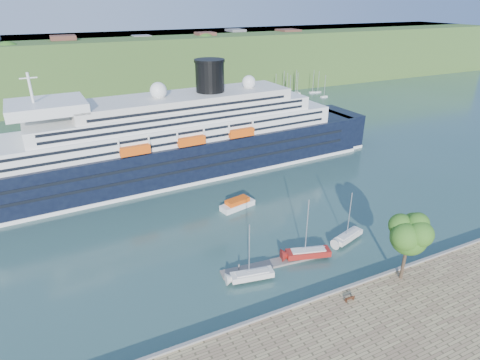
# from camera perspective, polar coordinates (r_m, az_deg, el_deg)

# --- Properties ---
(ground) EXTENTS (400.00, 400.00, 0.00)m
(ground) POSITION_cam_1_polar(r_m,az_deg,el_deg) (58.88, 10.83, -16.82)
(ground) COLOR #2B4D48
(ground) RESTS_ON ground
(far_hillside) EXTENTS (400.00, 50.00, 24.00)m
(far_hillside) POSITION_cam_1_polar(r_m,az_deg,el_deg) (183.63, -16.98, 15.25)
(far_hillside) COLOR #375A24
(far_hillside) RESTS_ON ground
(quay_coping) EXTENTS (220.00, 0.50, 0.30)m
(quay_coping) POSITION_cam_1_polar(r_m,az_deg,el_deg) (58.02, 11.04, -16.08)
(quay_coping) COLOR slate
(quay_coping) RESTS_ON promenade
(cruise_ship) EXTENTS (116.61, 22.17, 26.04)m
(cruise_ship) POSITION_cam_1_polar(r_m,az_deg,el_deg) (91.98, -11.16, 8.01)
(cruise_ship) COLOR black
(cruise_ship) RESTS_ON ground
(park_bench) EXTENTS (1.39, 0.59, 0.89)m
(park_bench) POSITION_cam_1_polar(r_m,az_deg,el_deg) (58.42, 15.31, -15.88)
(park_bench) COLOR #4B2815
(park_bench) RESTS_ON promenade
(promenade_tree) EXTENTS (6.92, 6.92, 11.46)m
(promenade_tree) POSITION_cam_1_polar(r_m,az_deg,el_deg) (61.85, 22.70, -8.50)
(promenade_tree) COLOR #265717
(promenade_tree) RESTS_ON promenade
(floating_pontoon) EXTENTS (16.72, 3.51, 0.37)m
(floating_pontoon) POSITION_cam_1_polar(r_m,az_deg,el_deg) (64.79, 4.54, -11.80)
(floating_pontoon) COLOR slate
(floating_pontoon) RESTS_ON ground
(sailboat_white_near) EXTENTS (7.36, 3.18, 9.21)m
(sailboat_white_near) POSITION_cam_1_polar(r_m,az_deg,el_deg) (59.00, 1.79, -10.53)
(sailboat_white_near) COLOR silver
(sailboat_white_near) RESTS_ON ground
(sailboat_red) EXTENTS (8.20, 4.29, 10.20)m
(sailboat_red) POSITION_cam_1_polar(r_m,az_deg,el_deg) (64.21, 9.91, -7.20)
(sailboat_red) COLOR maroon
(sailboat_red) RESTS_ON ground
(sailboat_white_far) EXTENTS (7.23, 3.89, 9.01)m
(sailboat_white_far) POSITION_cam_1_polar(r_m,az_deg,el_deg) (70.52, 15.44, -5.25)
(sailboat_white_far) COLOR silver
(sailboat_white_far) RESTS_ON ground
(tender_launch) EXTENTS (7.64, 4.03, 2.01)m
(tender_launch) POSITION_cam_1_polar(r_m,az_deg,el_deg) (80.11, -0.36, -3.35)
(tender_launch) COLOR #E44F0D
(tender_launch) RESTS_ON ground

